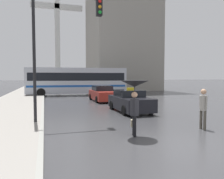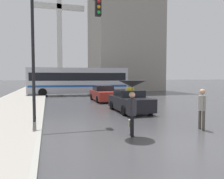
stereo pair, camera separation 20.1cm
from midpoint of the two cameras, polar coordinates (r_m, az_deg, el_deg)
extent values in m
plane|color=#38383A|center=(7.66, 14.48, -13.90)|extent=(300.00, 300.00, 0.00)
cube|color=gray|center=(6.59, -19.05, -16.08)|extent=(0.16, 120.00, 0.17)
cube|color=black|center=(14.21, 4.36, -3.53)|extent=(1.80, 4.00, 0.80)
cube|color=black|center=(14.34, 4.08, -0.99)|extent=(1.58, 1.80, 0.44)
cylinder|color=black|center=(13.47, 9.70, -5.07)|extent=(0.20, 0.60, 0.60)
cylinder|color=black|center=(12.80, 2.83, -5.47)|extent=(0.20, 0.60, 0.60)
cylinder|color=black|center=(15.70, 5.60, -3.85)|extent=(0.20, 0.60, 0.60)
cylinder|color=black|center=(15.13, -0.40, -4.11)|extent=(0.20, 0.60, 0.60)
cube|color=yellow|center=(14.13, 4.38, 0.16)|extent=(0.44, 0.16, 0.16)
cube|color=#A52D23|center=(20.39, -2.73, -1.45)|extent=(1.80, 4.33, 0.79)
cube|color=black|center=(20.56, -2.88, 0.36)|extent=(1.58, 1.95, 0.48)
cylinder|color=black|center=(19.37, 0.72, -2.48)|extent=(0.20, 0.60, 0.60)
cylinder|color=black|center=(18.91, -4.22, -2.63)|extent=(0.20, 0.60, 0.60)
cylinder|color=black|center=(21.93, -1.44, -1.80)|extent=(0.20, 0.60, 0.60)
cylinder|color=black|center=(21.53, -5.83, -1.91)|extent=(0.20, 0.60, 0.60)
cube|color=#B2B7C1|center=(27.21, -9.27, 2.32)|extent=(12.06, 3.44, 3.07)
cube|color=black|center=(27.21, -9.28, 3.31)|extent=(11.47, 3.41, 0.93)
cube|color=#194C9E|center=(27.23, -9.26, 0.99)|extent=(11.71, 3.43, 0.24)
cylinder|color=black|center=(26.14, -18.23, -0.74)|extent=(0.98, 0.36, 0.96)
cylinder|color=black|center=(28.53, -17.77, -0.41)|extent=(0.98, 0.36, 0.96)
cylinder|color=black|center=(26.59, -0.74, -0.51)|extent=(0.98, 0.36, 0.96)
cylinder|color=black|center=(28.94, -1.72, -0.20)|extent=(0.98, 0.36, 0.96)
cylinder|color=black|center=(8.34, 5.26, -9.59)|extent=(0.15, 0.15, 0.79)
cylinder|color=black|center=(8.55, 5.07, -9.26)|extent=(0.15, 0.15, 0.79)
cylinder|color=#28282D|center=(8.32, 5.18, -4.66)|extent=(0.41, 0.41, 0.63)
sphere|color=tan|center=(8.26, 5.20, -1.37)|extent=(0.23, 0.23, 0.23)
cylinder|color=#28282D|center=(8.11, 5.37, -4.53)|extent=(0.09, 0.09, 0.53)
cylinder|color=#28282D|center=(8.51, 5.01, -4.15)|extent=(0.09, 0.09, 0.53)
cone|color=black|center=(8.24, 5.22, 1.51)|extent=(1.07, 1.07, 0.24)
cylinder|color=black|center=(8.26, 5.20, -0.85)|extent=(0.02, 0.02, 0.68)
cube|color=#BFB28C|center=(8.71, 4.59, -8.76)|extent=(0.14, 0.20, 0.28)
cylinder|color=#4C473D|center=(10.30, 21.71, -7.27)|extent=(0.13, 0.13, 0.81)
cylinder|color=#4C473D|center=(10.14, 22.55, -7.45)|extent=(0.13, 0.13, 0.81)
cylinder|color=gray|center=(10.11, 22.21, -3.31)|extent=(0.30, 0.30, 0.64)
sphere|color=tan|center=(10.07, 22.28, -0.54)|extent=(0.24, 0.24, 0.24)
cylinder|color=gray|center=(10.24, 21.54, -2.94)|extent=(0.07, 0.07, 0.55)
cylinder|color=gray|center=(9.98, 22.92, -3.13)|extent=(0.07, 0.07, 0.55)
cylinder|color=black|center=(10.73, -20.18, 8.06)|extent=(0.14, 0.14, 6.36)
cube|color=black|center=(11.49, -3.92, 20.55)|extent=(0.28, 0.28, 0.80)
sphere|color=red|center=(11.43, -3.73, 22.03)|extent=(0.16, 0.16, 0.16)
sphere|color=orange|center=(11.34, -3.72, 20.79)|extent=(0.16, 0.16, 0.16)
sphere|color=green|center=(11.27, -3.72, 19.52)|extent=(0.16, 0.16, 0.16)
cube|color=gray|center=(40.53, 2.38, 18.43)|extent=(10.84, 10.93, 25.65)
cube|color=white|center=(43.35, -14.23, 14.34)|extent=(0.90, 0.90, 21.24)
cube|color=white|center=(44.49, -14.32, 20.26)|extent=(9.35, 0.90, 0.90)
camera|label=1|loc=(0.10, -90.39, -0.02)|focal=35.00mm
camera|label=2|loc=(0.10, 89.61, 0.02)|focal=35.00mm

